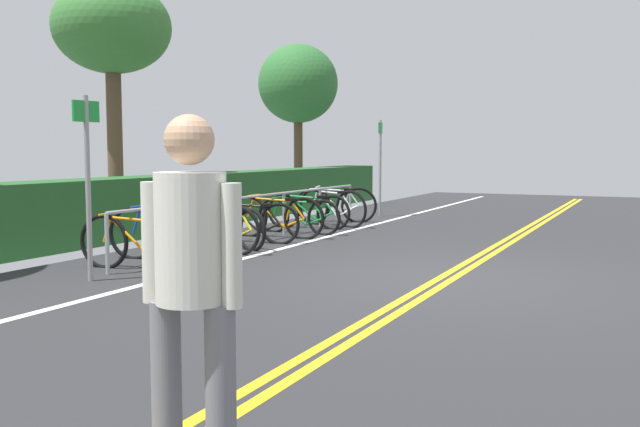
{
  "coord_description": "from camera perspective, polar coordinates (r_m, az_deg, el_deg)",
  "views": [
    {
      "loc": [
        -8.14,
        -2.22,
        1.51
      ],
      "look_at": [
        0.7,
        2.02,
        0.63
      ],
      "focal_mm": 39.71,
      "sensor_mm": 36.0,
      "label": 1
    }
  ],
  "objects": [
    {
      "name": "tree_mid",
      "position": [
        15.4,
        -16.41,
        13.97
      ],
      "size": [
        2.39,
        2.39,
        4.93
      ],
      "color": "brown",
      "rests_on": "ground_plane"
    },
    {
      "name": "centre_line_yellow_inner",
      "position": [
        8.55,
        10.78,
        -5.12
      ],
      "size": [
        30.02,
        0.1,
        0.0
      ],
      "primitive_type": "cube",
      "color": "gold",
      "rests_on": "ground_plane"
    },
    {
      "name": "bicycle_0",
      "position": [
        9.21,
        -14.41,
        -2.28
      ],
      "size": [
        0.46,
        1.75,
        0.75
      ],
      "color": "black",
      "rests_on": "ground_plane"
    },
    {
      "name": "bicycle_6",
      "position": [
        12.85,
        -1.74,
        -0.19
      ],
      "size": [
        0.46,
        1.71,
        0.69
      ],
      "color": "black",
      "rests_on": "ground_plane"
    },
    {
      "name": "bicycle_5",
      "position": [
        12.24,
        -3.58,
        -0.28
      ],
      "size": [
        0.46,
        1.8,
        0.77
      ],
      "color": "black",
      "rests_on": "ground_plane"
    },
    {
      "name": "bicycle_4",
      "position": [
        11.61,
        -5.56,
        -0.71
      ],
      "size": [
        0.46,
        1.68,
        0.72
      ],
      "color": "black",
      "rests_on": "ground_plane"
    },
    {
      "name": "bicycle_9",
      "position": [
        14.92,
        1.3,
        0.73
      ],
      "size": [
        0.59,
        1.69,
        0.78
      ],
      "color": "black",
      "rests_on": "ground_plane"
    },
    {
      "name": "sign_post_far",
      "position": [
        16.19,
        4.87,
        4.44
      ],
      "size": [
        0.36,
        0.09,
        2.19
      ],
      "color": "gray",
      "rests_on": "ground_plane"
    },
    {
      "name": "tree_far_right",
      "position": [
        20.72,
        -1.78,
        10.34
      ],
      "size": [
        2.3,
        2.3,
        4.55
      ],
      "color": "brown",
      "rests_on": "ground_plane"
    },
    {
      "name": "hedge_backdrop",
      "position": [
        14.46,
        -9.44,
        1.14
      ],
      "size": [
        16.5,
        0.89,
        1.04
      ],
      "primitive_type": "cube",
      "color": "#235626",
      "rests_on": "ground_plane"
    },
    {
      "name": "centre_line_yellow_outer",
      "position": [
        8.59,
        9.75,
        -5.06
      ],
      "size": [
        30.02,
        0.1,
        0.0
      ],
      "primitive_type": "cube",
      "color": "gold",
      "rests_on": "ground_plane"
    },
    {
      "name": "bicycle_2",
      "position": [
        10.5,
        -9.02,
        -1.23
      ],
      "size": [
        0.46,
        1.7,
        0.77
      ],
      "color": "black",
      "rests_on": "ground_plane"
    },
    {
      "name": "bicycle_1",
      "position": [
        9.93,
        -12.21,
        -1.61
      ],
      "size": [
        0.5,
        1.77,
        0.78
      ],
      "color": "black",
      "rests_on": "ground_plane"
    },
    {
      "name": "bicycle_8",
      "position": [
        14.11,
        0.97,
        0.47
      ],
      "size": [
        0.55,
        1.68,
        0.78
      ],
      "color": "black",
      "rests_on": "ground_plane"
    },
    {
      "name": "bike_rack",
      "position": [
        11.97,
        -4.64,
        0.68
      ],
      "size": [
        7.55,
        0.05,
        0.77
      ],
      "color": "#9EA0A5",
      "rests_on": "ground_plane"
    },
    {
      "name": "bicycle_3",
      "position": [
        11.12,
        -7.34,
        -1.06
      ],
      "size": [
        0.67,
        1.67,
        0.69
      ],
      "color": "black",
      "rests_on": "ground_plane"
    },
    {
      "name": "sign_post_near",
      "position": [
        8.52,
        -18.23,
        3.38
      ],
      "size": [
        0.36,
        0.07,
        2.13
      ],
      "color": "gray",
      "rests_on": "ground_plane"
    },
    {
      "name": "pedestrian",
      "position": [
        3.22,
        -10.32,
        -4.81
      ],
      "size": [
        0.32,
        0.49,
        1.67
      ],
      "color": "slate",
      "rests_on": "ground_plane"
    },
    {
      "name": "ground_plane",
      "position": [
        8.57,
        10.26,
        -5.27
      ],
      "size": [
        33.36,
        10.11,
        0.05
      ],
      "primitive_type": "cube",
      "color": "#2B2B2D"
    },
    {
      "name": "bike_lane_stripe_white",
      "position": [
        9.77,
        -6.84,
        -3.79
      ],
      "size": [
        30.02,
        0.12,
        0.0
      ],
      "primitive_type": "cube",
      "color": "white",
      "rests_on": "ground_plane"
    },
    {
      "name": "bicycle_7",
      "position": [
        13.68,
        -0.95,
        0.18
      ],
      "size": [
        0.46,
        1.73,
        0.71
      ],
      "color": "black",
      "rests_on": "ground_plane"
    }
  ]
}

